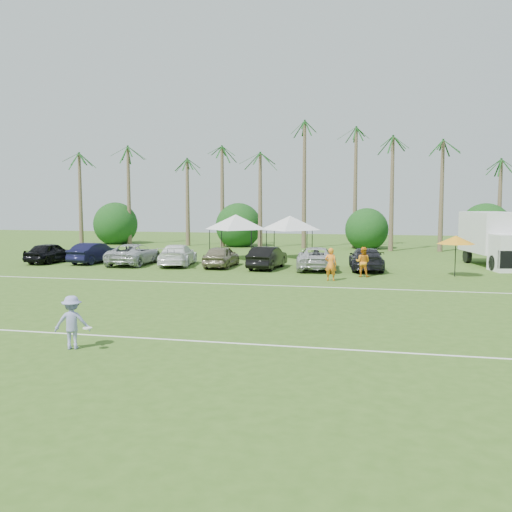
# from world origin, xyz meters

# --- Properties ---
(ground) EXTENTS (120.00, 120.00, 0.00)m
(ground) POSITION_xyz_m (0.00, 0.00, 0.00)
(ground) COLOR #375B1B
(ground) RESTS_ON ground
(field_lines) EXTENTS (80.00, 12.10, 0.01)m
(field_lines) POSITION_xyz_m (0.00, 8.00, 0.01)
(field_lines) COLOR white
(field_lines) RESTS_ON ground
(palm_tree_0) EXTENTS (2.40, 2.40, 8.90)m
(palm_tree_0) POSITION_xyz_m (-22.00, 38.00, 7.48)
(palm_tree_0) COLOR brown
(palm_tree_0) RESTS_ON ground
(palm_tree_1) EXTENTS (2.40, 2.40, 9.90)m
(palm_tree_1) POSITION_xyz_m (-17.00, 38.00, 8.35)
(palm_tree_1) COLOR brown
(palm_tree_1) RESTS_ON ground
(palm_tree_2) EXTENTS (2.40, 2.40, 10.90)m
(palm_tree_2) POSITION_xyz_m (-12.00, 38.00, 9.21)
(palm_tree_2) COLOR brown
(palm_tree_2) RESTS_ON ground
(palm_tree_3) EXTENTS (2.40, 2.40, 11.90)m
(palm_tree_3) POSITION_xyz_m (-8.00, 38.00, 10.06)
(palm_tree_3) COLOR brown
(palm_tree_3) RESTS_ON ground
(palm_tree_4) EXTENTS (2.40, 2.40, 8.90)m
(palm_tree_4) POSITION_xyz_m (-4.00, 38.00, 7.48)
(palm_tree_4) COLOR brown
(palm_tree_4) RESTS_ON ground
(palm_tree_5) EXTENTS (2.40, 2.40, 9.90)m
(palm_tree_5) POSITION_xyz_m (0.00, 38.00, 8.35)
(palm_tree_5) COLOR brown
(palm_tree_5) RESTS_ON ground
(palm_tree_6) EXTENTS (2.40, 2.40, 10.90)m
(palm_tree_6) POSITION_xyz_m (4.00, 38.00, 9.21)
(palm_tree_6) COLOR brown
(palm_tree_6) RESTS_ON ground
(palm_tree_7) EXTENTS (2.40, 2.40, 11.90)m
(palm_tree_7) POSITION_xyz_m (8.00, 38.00, 10.06)
(palm_tree_7) COLOR brown
(palm_tree_7) RESTS_ON ground
(palm_tree_8) EXTENTS (2.40, 2.40, 8.90)m
(palm_tree_8) POSITION_xyz_m (13.00, 38.00, 7.48)
(palm_tree_8) COLOR brown
(palm_tree_8) RESTS_ON ground
(palm_tree_9) EXTENTS (2.40, 2.40, 9.90)m
(palm_tree_9) POSITION_xyz_m (18.00, 38.00, 8.35)
(palm_tree_9) COLOR brown
(palm_tree_9) RESTS_ON ground
(bush_tree_0) EXTENTS (4.00, 4.00, 4.00)m
(bush_tree_0) POSITION_xyz_m (-19.00, 39.00, 1.80)
(bush_tree_0) COLOR brown
(bush_tree_0) RESTS_ON ground
(bush_tree_1) EXTENTS (4.00, 4.00, 4.00)m
(bush_tree_1) POSITION_xyz_m (-6.00, 39.00, 1.80)
(bush_tree_1) COLOR brown
(bush_tree_1) RESTS_ON ground
(bush_tree_2) EXTENTS (4.00, 4.00, 4.00)m
(bush_tree_2) POSITION_xyz_m (6.00, 39.00, 1.80)
(bush_tree_2) COLOR brown
(bush_tree_2) RESTS_ON ground
(bush_tree_3) EXTENTS (4.00, 4.00, 4.00)m
(bush_tree_3) POSITION_xyz_m (16.00, 39.00, 1.80)
(bush_tree_3) COLOR brown
(bush_tree_3) RESTS_ON ground
(sideline_player_a) EXTENTS (0.71, 0.52, 1.81)m
(sideline_player_a) POSITION_xyz_m (4.78, 16.47, 0.90)
(sideline_player_a) COLOR orange
(sideline_player_a) RESTS_ON ground
(sideline_player_b) EXTENTS (0.95, 0.81, 1.72)m
(sideline_player_b) POSITION_xyz_m (6.44, 18.49, 0.86)
(sideline_player_b) COLOR orange
(sideline_player_b) RESTS_ON ground
(box_truck) EXTENTS (4.08, 7.39, 3.60)m
(box_truck) POSITION_xyz_m (14.87, 25.70, 1.93)
(box_truck) COLOR silver
(box_truck) RESTS_ON ground
(canopy_tent_left) EXTENTS (4.80, 4.80, 3.89)m
(canopy_tent_left) POSITION_xyz_m (-3.29, 26.68, 3.33)
(canopy_tent_left) COLOR black
(canopy_tent_left) RESTS_ON ground
(canopy_tent_right) EXTENTS (4.64, 4.64, 3.76)m
(canopy_tent_right) POSITION_xyz_m (0.59, 28.14, 3.22)
(canopy_tent_right) COLOR black
(canopy_tent_right) RESTS_ON ground
(market_umbrella) EXTENTS (2.13, 2.13, 2.37)m
(market_umbrella) POSITION_xyz_m (11.62, 19.74, 2.13)
(market_umbrella) COLOR black
(market_umbrella) RESTS_ON ground
(frisbee_player) EXTENTS (1.29, 0.91, 1.59)m
(frisbee_player) POSITION_xyz_m (-1.32, 0.33, 0.80)
(frisbee_player) COLOR #8B8EC5
(frisbee_player) RESTS_ON ground
(parked_car_0) EXTENTS (2.04, 4.33, 1.43)m
(parked_car_0) POSITION_xyz_m (-15.36, 21.17, 0.72)
(parked_car_0) COLOR black
(parked_car_0) RESTS_ON ground
(parked_car_1) EXTENTS (2.06, 4.50, 1.43)m
(parked_car_1) POSITION_xyz_m (-12.24, 21.69, 0.72)
(parked_car_1) COLOR black
(parked_car_1) RESTS_ON ground
(parked_car_2) EXTENTS (2.53, 5.22, 1.43)m
(parked_car_2) POSITION_xyz_m (-9.11, 21.38, 0.72)
(parked_car_2) COLOR #A8ABAF
(parked_car_2) RESTS_ON ground
(parked_car_3) EXTENTS (2.76, 5.19, 1.43)m
(parked_car_3) POSITION_xyz_m (-5.99, 21.54, 0.72)
(parked_car_3) COLOR white
(parked_car_3) RESTS_ON ground
(parked_car_4) EXTENTS (1.72, 4.21, 1.43)m
(parked_car_4) POSITION_xyz_m (-2.86, 21.32, 0.72)
(parked_car_4) COLOR #7A7257
(parked_car_4) RESTS_ON ground
(parked_car_5) EXTENTS (1.92, 4.47, 1.43)m
(parked_car_5) POSITION_xyz_m (0.27, 21.17, 0.72)
(parked_car_5) COLOR black
(parked_car_5) RESTS_ON ground
(parked_car_6) EXTENTS (2.97, 5.39, 1.43)m
(parked_car_6) POSITION_xyz_m (3.39, 21.41, 0.72)
(parked_car_6) COLOR #B8B9BA
(parked_car_6) RESTS_ON ground
(parked_car_7) EXTENTS (2.52, 5.12, 1.43)m
(parked_car_7) POSITION_xyz_m (6.52, 21.70, 0.72)
(parked_car_7) COLOR black
(parked_car_7) RESTS_ON ground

